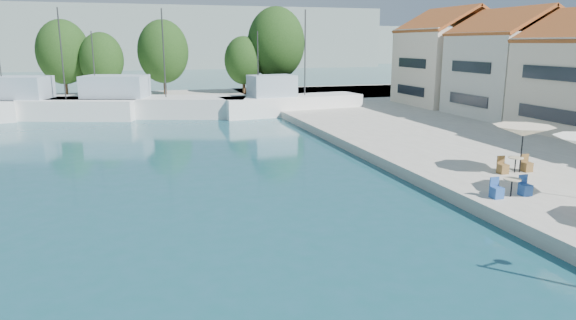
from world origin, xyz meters
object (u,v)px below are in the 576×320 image
object	(u,v)px
trawler_02	(44,107)
trawler_04	(288,103)
trawler_03	(141,105)
umbrella_cream	(524,131)

from	to	relation	value
trawler_02	trawler_04	bearing A→B (deg)	8.02
trawler_03	trawler_04	distance (m)	13.86
trawler_02	trawler_03	xyz separation A→B (m)	(8.51, -1.08, -0.00)
trawler_03	umbrella_cream	xyz separation A→B (m)	(17.25, -29.94, 1.57)
trawler_03	umbrella_cream	world-z (taller)	trawler_03
trawler_04	trawler_02	bearing A→B (deg)	162.56
trawler_04	trawler_03	bearing A→B (deg)	160.91
trawler_02	trawler_03	size ratio (longest dim) A/B	0.87
trawler_03	umbrella_cream	bearing A→B (deg)	-43.43
trawler_02	trawler_04	size ratio (longest dim) A/B	1.19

